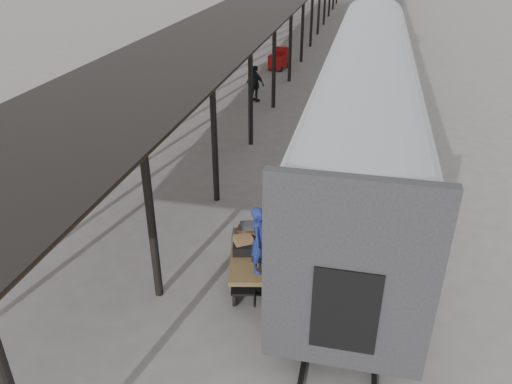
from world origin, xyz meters
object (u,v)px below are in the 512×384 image
Objects in this scene: baggage_cart at (256,260)px; pedestrian at (255,84)px; luggage_tug at (279,60)px; porter at (260,240)px.

pedestrian is at bearing 90.64° from baggage_cart.
luggage_tug is 0.96× the size of porter.
baggage_cart is 21.87m from luggage_tug.
baggage_cart is 1.26m from porter.
pedestrian is (-3.33, 14.68, 0.29)m from baggage_cart.
porter reaches higher than baggage_cart.
pedestrian is (0.01, -6.94, 0.34)m from luggage_tug.
baggage_cart is at bearing 28.55° from porter.
pedestrian reaches higher than baggage_cart.
baggage_cart is at bearing 127.65° from pedestrian.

